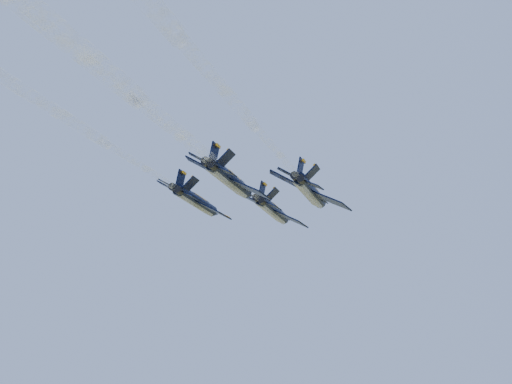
% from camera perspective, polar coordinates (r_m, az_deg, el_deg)
% --- Properties ---
extents(jet_lead, '(12.00, 17.18, 6.38)m').
position_cam_1_polar(jet_lead, '(103.21, 1.55, -1.66)').
color(jet_lead, black).
extents(jet_left, '(12.00, 17.18, 6.38)m').
position_cam_1_polar(jet_left, '(97.49, -5.29, -0.84)').
color(jet_left, black).
extents(jet_right, '(12.00, 17.18, 6.38)m').
position_cam_1_polar(jet_right, '(91.81, 4.90, 0.00)').
color(jet_right, black).
extents(jet_slot, '(12.00, 17.18, 6.38)m').
position_cam_1_polar(jet_slot, '(85.31, -2.29, 1.08)').
color(jet_slot, black).
extents(smoke_trail_lead, '(4.63, 58.33, 2.26)m').
position_cam_1_polar(smoke_trail_lead, '(64.44, -9.44, 6.50)').
color(smoke_trail_lead, white).
extents(smoke_trail_left, '(4.63, 58.33, 2.26)m').
position_cam_1_polar(smoke_trail_left, '(61.92, -21.31, 8.22)').
color(smoke_trail_left, white).
extents(smoke_trail_right, '(4.63, 58.33, 2.26)m').
position_cam_1_polar(smoke_trail_right, '(52.80, -6.03, 11.23)').
color(smoke_trail_right, white).
extents(smoke_trail_slot, '(4.63, 58.33, 2.26)m').
position_cam_1_polar(smoke_trail_slot, '(49.68, -20.24, 13.84)').
color(smoke_trail_slot, white).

